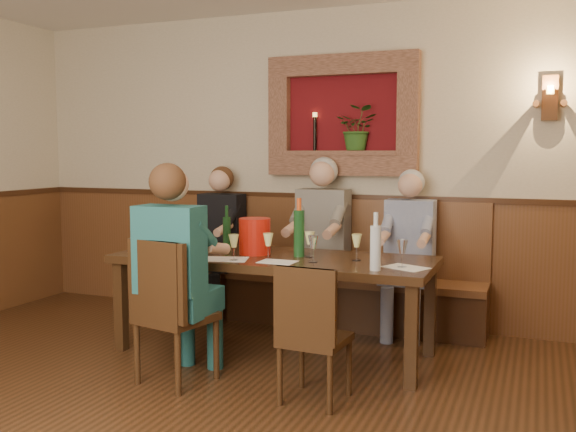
{
  "coord_description": "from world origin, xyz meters",
  "views": [
    {
      "loc": [
        1.85,
        -2.55,
        1.53
      ],
      "look_at": [
        0.1,
        1.9,
        1.05
      ],
      "focal_mm": 40.0,
      "sensor_mm": 36.0,
      "label": 1
    }
  ],
  "objects_px": {
    "person_bench_left": "(218,255)",
    "spittoon_bucket": "(255,236)",
    "person_bench_mid": "(320,257)",
    "wine_bottle_green_a": "(299,232)",
    "person_chair_front": "(178,292)",
    "person_bench_right": "(407,268)",
    "bench": "(314,286)",
    "chair_near_right": "(314,362)",
    "wine_bottle_green_b": "(227,232)",
    "dining_table": "(273,266)",
    "chair_near_left": "(175,341)",
    "water_bottle": "(376,247)"
  },
  "relations": [
    {
      "from": "chair_near_right",
      "to": "spittoon_bucket",
      "type": "distance_m",
      "value": 1.29
    },
    {
      "from": "chair_near_left",
      "to": "person_chair_front",
      "type": "relative_size",
      "value": 0.67
    },
    {
      "from": "bench",
      "to": "water_bottle",
      "type": "height_order",
      "value": "water_bottle"
    },
    {
      "from": "chair_near_right",
      "to": "spittoon_bucket",
      "type": "relative_size",
      "value": 3.12
    },
    {
      "from": "person_bench_left",
      "to": "person_bench_mid",
      "type": "distance_m",
      "value": 1.0
    },
    {
      "from": "wine_bottle_green_b",
      "to": "bench",
      "type": "bearing_deg",
      "value": 59.31
    },
    {
      "from": "person_bench_right",
      "to": "person_chair_front",
      "type": "relative_size",
      "value": 0.95
    },
    {
      "from": "person_bench_right",
      "to": "spittoon_bucket",
      "type": "distance_m",
      "value": 1.34
    },
    {
      "from": "dining_table",
      "to": "wine_bottle_green_a",
      "type": "bearing_deg",
      "value": 10.91
    },
    {
      "from": "water_bottle",
      "to": "chair_near_right",
      "type": "bearing_deg",
      "value": -117.35
    },
    {
      "from": "person_bench_mid",
      "to": "water_bottle",
      "type": "xyz_separation_m",
      "value": [
        0.77,
        -1.14,
        0.29
      ]
    },
    {
      "from": "chair_near_right",
      "to": "person_bench_right",
      "type": "relative_size",
      "value": 0.62
    },
    {
      "from": "bench",
      "to": "wine_bottle_green_b",
      "type": "relative_size",
      "value": 8.5
    },
    {
      "from": "dining_table",
      "to": "person_chair_front",
      "type": "relative_size",
      "value": 1.64
    },
    {
      "from": "dining_table",
      "to": "water_bottle",
      "type": "height_order",
      "value": "water_bottle"
    },
    {
      "from": "chair_near_left",
      "to": "water_bottle",
      "type": "relative_size",
      "value": 2.52
    },
    {
      "from": "person_bench_right",
      "to": "spittoon_bucket",
      "type": "relative_size",
      "value": 5.03
    },
    {
      "from": "dining_table",
      "to": "person_bench_right",
      "type": "relative_size",
      "value": 1.73
    },
    {
      "from": "person_chair_front",
      "to": "wine_bottle_green_a",
      "type": "xyz_separation_m",
      "value": [
        0.55,
        0.81,
        0.33
      ]
    },
    {
      "from": "dining_table",
      "to": "person_bench_left",
      "type": "relative_size",
      "value": 1.72
    },
    {
      "from": "person_bench_right",
      "to": "chair_near_right",
      "type": "bearing_deg",
      "value": -98.75
    },
    {
      "from": "spittoon_bucket",
      "to": "bench",
      "type": "bearing_deg",
      "value": 79.98
    },
    {
      "from": "bench",
      "to": "person_chair_front",
      "type": "distance_m",
      "value": 1.78
    },
    {
      "from": "chair_near_left",
      "to": "wine_bottle_green_a",
      "type": "relative_size",
      "value": 2.22
    },
    {
      "from": "chair_near_left",
      "to": "person_bench_left",
      "type": "bearing_deg",
      "value": 120.88
    },
    {
      "from": "person_bench_left",
      "to": "spittoon_bucket",
      "type": "relative_size",
      "value": 5.07
    },
    {
      "from": "person_bench_right",
      "to": "wine_bottle_green_a",
      "type": "height_order",
      "value": "person_bench_right"
    },
    {
      "from": "dining_table",
      "to": "water_bottle",
      "type": "xyz_separation_m",
      "value": [
        0.86,
        -0.3,
        0.23
      ]
    },
    {
      "from": "dining_table",
      "to": "person_bench_left",
      "type": "bearing_deg",
      "value": 137.44
    },
    {
      "from": "person_bench_mid",
      "to": "spittoon_bucket",
      "type": "bearing_deg",
      "value": -107.11
    },
    {
      "from": "dining_table",
      "to": "wine_bottle_green_b",
      "type": "height_order",
      "value": "wine_bottle_green_b"
    },
    {
      "from": "person_bench_right",
      "to": "person_chair_front",
      "type": "xyz_separation_m",
      "value": [
        -1.21,
        -1.62,
        0.04
      ]
    },
    {
      "from": "chair_near_right",
      "to": "person_bench_mid",
      "type": "xyz_separation_m",
      "value": [
        -0.52,
        1.63,
        0.37
      ]
    },
    {
      "from": "chair_near_right",
      "to": "person_bench_right",
      "type": "distance_m",
      "value": 1.68
    },
    {
      "from": "wine_bottle_green_b",
      "to": "water_bottle",
      "type": "bearing_deg",
      "value": -18.92
    },
    {
      "from": "spittoon_bucket",
      "to": "water_bottle",
      "type": "distance_m",
      "value": 1.07
    },
    {
      "from": "person_bench_mid",
      "to": "wine_bottle_green_a",
      "type": "height_order",
      "value": "person_bench_mid"
    },
    {
      "from": "bench",
      "to": "water_bottle",
      "type": "xyz_separation_m",
      "value": [
        0.86,
        -1.24,
        0.58
      ]
    },
    {
      "from": "wine_bottle_green_a",
      "to": "water_bottle",
      "type": "height_order",
      "value": "wine_bottle_green_a"
    },
    {
      "from": "spittoon_bucket",
      "to": "wine_bottle_green_b",
      "type": "height_order",
      "value": "wine_bottle_green_b"
    },
    {
      "from": "person_chair_front",
      "to": "wine_bottle_green_b",
      "type": "xyz_separation_m",
      "value": [
        -0.11,
        0.93,
        0.29
      ]
    },
    {
      "from": "person_bench_right",
      "to": "wine_bottle_green_a",
      "type": "distance_m",
      "value": 1.1
    },
    {
      "from": "dining_table",
      "to": "person_bench_mid",
      "type": "relative_size",
      "value": 1.62
    },
    {
      "from": "dining_table",
      "to": "chair_near_left",
      "type": "distance_m",
      "value": 0.98
    },
    {
      "from": "bench",
      "to": "wine_bottle_green_a",
      "type": "height_order",
      "value": "wine_bottle_green_a"
    },
    {
      "from": "dining_table",
      "to": "wine_bottle_green_a",
      "type": "xyz_separation_m",
      "value": [
        0.19,
        0.04,
        0.26
      ]
    },
    {
      "from": "person_bench_left",
      "to": "person_chair_front",
      "type": "distance_m",
      "value": 1.71
    },
    {
      "from": "chair_near_left",
      "to": "water_bottle",
      "type": "distance_m",
      "value": 1.47
    },
    {
      "from": "person_bench_mid",
      "to": "person_bench_right",
      "type": "xyz_separation_m",
      "value": [
        0.77,
        0.0,
        -0.05
      ]
    },
    {
      "from": "chair_near_left",
      "to": "person_bench_mid",
      "type": "relative_size",
      "value": 0.66
    }
  ]
}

